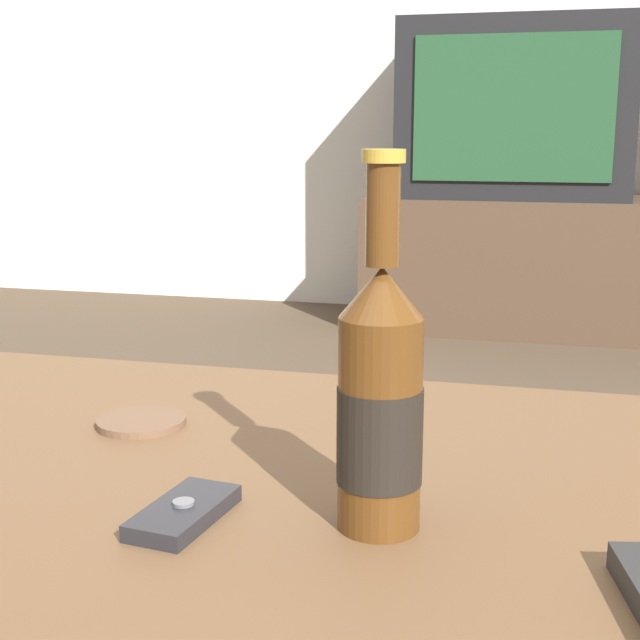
# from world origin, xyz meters

# --- Properties ---
(coffee_table) EXTENTS (1.14, 0.76, 0.43)m
(coffee_table) POSITION_xyz_m (0.00, 0.00, 0.37)
(coffee_table) COLOR brown
(coffee_table) RESTS_ON ground_plane
(tv_stand) EXTENTS (1.06, 0.50, 0.50)m
(tv_stand) POSITION_xyz_m (0.20, 2.70, 0.25)
(tv_stand) COLOR #4C3828
(tv_stand) RESTS_ON ground_plane
(television) EXTENTS (0.82, 0.48, 0.63)m
(television) POSITION_xyz_m (0.20, 2.70, 0.81)
(television) COLOR black
(television) RESTS_ON tv_stand
(beer_bottle) EXTENTS (0.07, 0.07, 0.30)m
(beer_bottle) POSITION_xyz_m (0.21, -0.05, 0.54)
(beer_bottle) COLOR #563314
(beer_bottle) RESTS_ON coffee_table
(cell_phone) EXTENTS (0.06, 0.11, 0.02)m
(cell_phone) POSITION_xyz_m (0.05, -0.08, 0.44)
(cell_phone) COLOR #232328
(cell_phone) RESTS_ON coffee_table
(coaster) EXTENTS (0.10, 0.10, 0.01)m
(coaster) POSITION_xyz_m (-0.09, 0.13, 0.44)
(coaster) COLOR brown
(coaster) RESTS_ON coffee_table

